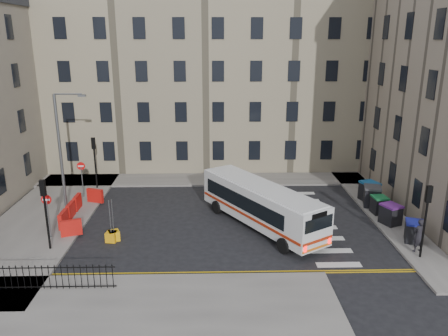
{
  "coord_description": "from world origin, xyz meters",
  "views": [
    {
      "loc": [
        -2.66,
        -26.71,
        11.64
      ],
      "look_at": [
        -1.95,
        2.22,
        3.0
      ],
      "focal_mm": 35.0,
      "sensor_mm": 36.0,
      "label": 1
    }
  ],
  "objects_px": {
    "wheelie_bin_d": "(372,196)",
    "bollard_yellow": "(114,236)",
    "wheelie_bin_c": "(379,205)",
    "wheelie_bin_e": "(369,191)",
    "bollard_chevron": "(112,237)",
    "wheelie_bin_b": "(391,214)",
    "streetlamp": "(60,151)",
    "bus": "(261,203)",
    "pedestrian": "(419,235)",
    "wheelie_bin_a": "(414,231)"
  },
  "relations": [
    {
      "from": "streetlamp",
      "to": "bollard_chevron",
      "type": "xyz_separation_m",
      "value": [
        4.22,
        -4.86,
        -4.04
      ]
    },
    {
      "from": "bus",
      "to": "pedestrian",
      "type": "xyz_separation_m",
      "value": [
        8.42,
        -3.89,
        -0.47
      ]
    },
    {
      "from": "wheelie_bin_c",
      "to": "bollard_yellow",
      "type": "distance_m",
      "value": 17.59
    },
    {
      "from": "wheelie_bin_c",
      "to": "wheelie_bin_d",
      "type": "bearing_deg",
      "value": 86.63
    },
    {
      "from": "wheelie_bin_d",
      "to": "bus",
      "type": "bearing_deg",
      "value": -144.13
    },
    {
      "from": "wheelie_bin_d",
      "to": "wheelie_bin_e",
      "type": "xyz_separation_m",
      "value": [
        0.19,
        1.12,
        -0.02
      ]
    },
    {
      "from": "streetlamp",
      "to": "pedestrian",
      "type": "bearing_deg",
      "value": -17.51
    },
    {
      "from": "wheelie_bin_e",
      "to": "wheelie_bin_b",
      "type": "bearing_deg",
      "value": -109.87
    },
    {
      "from": "streetlamp",
      "to": "wheelie_bin_d",
      "type": "distance_m",
      "value": 21.83
    },
    {
      "from": "streetlamp",
      "to": "wheelie_bin_e",
      "type": "distance_m",
      "value": 22.05
    },
    {
      "from": "streetlamp",
      "to": "wheelie_bin_b",
      "type": "bearing_deg",
      "value": -7.99
    },
    {
      "from": "wheelie_bin_d",
      "to": "bollard_yellow",
      "type": "relative_size",
      "value": 2.62
    },
    {
      "from": "wheelie_bin_c",
      "to": "wheelie_bin_d",
      "type": "distance_m",
      "value": 1.34
    },
    {
      "from": "wheelie_bin_a",
      "to": "pedestrian",
      "type": "height_order",
      "value": "pedestrian"
    },
    {
      "from": "streetlamp",
      "to": "wheelie_bin_d",
      "type": "relative_size",
      "value": 5.17
    },
    {
      "from": "wheelie_bin_b",
      "to": "bollard_chevron",
      "type": "relative_size",
      "value": 2.48
    },
    {
      "from": "wheelie_bin_a",
      "to": "wheelie_bin_d",
      "type": "distance_m",
      "value": 5.69
    },
    {
      "from": "bollard_chevron",
      "to": "wheelie_bin_a",
      "type": "bearing_deg",
      "value": -2.36
    },
    {
      "from": "bus",
      "to": "wheelie_bin_c",
      "type": "bearing_deg",
      "value": -20.38
    },
    {
      "from": "bollard_chevron",
      "to": "wheelie_bin_e",
      "type": "bearing_deg",
      "value": 19.04
    },
    {
      "from": "pedestrian",
      "to": "bollard_chevron",
      "type": "xyz_separation_m",
      "value": [
        -17.49,
        1.99,
        -0.82
      ]
    },
    {
      "from": "bus",
      "to": "bollard_chevron",
      "type": "bearing_deg",
      "value": 159.81
    },
    {
      "from": "wheelie_bin_c",
      "to": "wheelie_bin_e",
      "type": "bearing_deg",
      "value": 81.65
    },
    {
      "from": "wheelie_bin_d",
      "to": "wheelie_bin_e",
      "type": "height_order",
      "value": "wheelie_bin_d"
    },
    {
      "from": "wheelie_bin_e",
      "to": "bollard_chevron",
      "type": "relative_size",
      "value": 2.6
    },
    {
      "from": "wheelie_bin_a",
      "to": "wheelie_bin_e",
      "type": "bearing_deg",
      "value": 112.33
    },
    {
      "from": "wheelie_bin_c",
      "to": "wheelie_bin_a",
      "type": "bearing_deg",
      "value": -88.82
    },
    {
      "from": "wheelie_bin_a",
      "to": "wheelie_bin_c",
      "type": "relative_size",
      "value": 1.17
    },
    {
      "from": "wheelie_bin_c",
      "to": "bollard_yellow",
      "type": "bearing_deg",
      "value": -173.42
    },
    {
      "from": "bus",
      "to": "wheelie_bin_b",
      "type": "relative_size",
      "value": 6.56
    },
    {
      "from": "bus",
      "to": "pedestrian",
      "type": "bearing_deg",
      "value": -56.75
    },
    {
      "from": "wheelie_bin_c",
      "to": "wheelie_bin_d",
      "type": "relative_size",
      "value": 0.76
    },
    {
      "from": "bus",
      "to": "pedestrian",
      "type": "distance_m",
      "value": 9.29
    },
    {
      "from": "wheelie_bin_d",
      "to": "bollard_yellow",
      "type": "distance_m",
      "value": 17.87
    },
    {
      "from": "wheelie_bin_d",
      "to": "wheelie_bin_c",
      "type": "bearing_deg",
      "value": -72.93
    },
    {
      "from": "bus",
      "to": "wheelie_bin_e",
      "type": "distance_m",
      "value": 9.44
    },
    {
      "from": "wheelie_bin_b",
      "to": "wheelie_bin_d",
      "type": "xyz_separation_m",
      "value": [
        -0.11,
        3.11,
        0.08
      ]
    },
    {
      "from": "streetlamp",
      "to": "bollard_yellow",
      "type": "height_order",
      "value": "streetlamp"
    },
    {
      "from": "bus",
      "to": "bollard_chevron",
      "type": "distance_m",
      "value": 9.35
    },
    {
      "from": "streetlamp",
      "to": "wheelie_bin_c",
      "type": "height_order",
      "value": "streetlamp"
    },
    {
      "from": "wheelie_bin_b",
      "to": "bollard_yellow",
      "type": "bearing_deg",
      "value": 162.03
    },
    {
      "from": "bollard_yellow",
      "to": "bus",
      "type": "bearing_deg",
      "value": 11.07
    },
    {
      "from": "streetlamp",
      "to": "wheelie_bin_e",
      "type": "relative_size",
      "value": 5.21
    },
    {
      "from": "wheelie_bin_e",
      "to": "bollard_chevron",
      "type": "distance_m",
      "value": 18.54
    },
    {
      "from": "wheelie_bin_b",
      "to": "wheelie_bin_d",
      "type": "distance_m",
      "value": 3.12
    },
    {
      "from": "wheelie_bin_c",
      "to": "wheelie_bin_b",
      "type": "bearing_deg",
      "value": -92.13
    },
    {
      "from": "streetlamp",
      "to": "bollard_chevron",
      "type": "bearing_deg",
      "value": -49.01
    },
    {
      "from": "bus",
      "to": "bollard_yellow",
      "type": "distance_m",
      "value": 9.21
    },
    {
      "from": "wheelie_bin_e",
      "to": "bollard_chevron",
      "type": "height_order",
      "value": "wheelie_bin_e"
    },
    {
      "from": "bus",
      "to": "wheelie_bin_a",
      "type": "distance_m",
      "value": 9.17
    }
  ]
}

